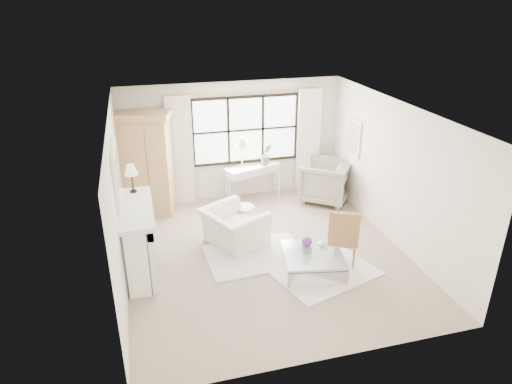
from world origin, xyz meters
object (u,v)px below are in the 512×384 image
club_armchair (234,228)px  coffee_table (312,263)px  armoire (147,163)px  console_table (253,182)px

club_armchair → coffee_table: 1.70m
armoire → club_armchair: bearing=-36.3°
armoire → console_table: armoire is taller
coffee_table → armoire: bearing=139.7°
armoire → coffee_table: bearing=-35.2°
club_armchair → coffee_table: club_armchair is taller
console_table → coffee_table: size_ratio=1.18×
coffee_table → club_armchair: bearing=141.1°
console_table → club_armchair: console_table is taller
armoire → coffee_table: (2.55, -3.18, -0.96)m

